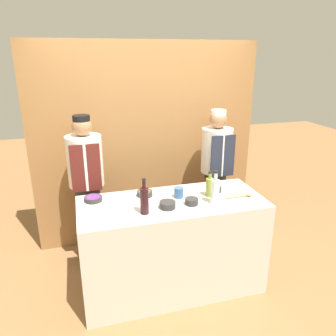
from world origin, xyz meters
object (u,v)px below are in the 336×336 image
Objects in this scene: sauce_bowl_brown at (145,193)px; chef_left at (87,186)px; cutting_board at (106,213)px; wooden_spoon at (243,196)px; chef_right at (216,174)px; sauce_bowl_purple at (93,199)px; bottle_wine at (144,200)px; bottle_oil at (210,187)px; sauce_bowl_white at (167,204)px; cup_blue at (179,192)px; bottle_clear at (215,191)px; sauce_bowl_green at (214,189)px; sauce_bowl_orange at (192,201)px.

chef_left is (-0.53, 0.51, -0.07)m from sauce_bowl_brown.
sauce_bowl_brown reaches higher than cutting_board.
chef_left is (-1.43, 0.79, -0.06)m from wooden_spoon.
chef_right reaches higher than wooden_spoon.
bottle_wine reaches higher than sauce_bowl_purple.
cutting_board is 1.01m from bottle_oil.
sauce_bowl_white is 0.96× the size of sauce_bowl_brown.
chef_left reaches higher than cutting_board.
bottle_wine is 1.19× the size of wooden_spoon.
chef_right is (1.50, 0.00, -0.00)m from chef_left.
sauce_bowl_white is 0.09× the size of chef_right.
bottle_oil is (1.00, 0.11, 0.09)m from cutting_board.
chef_left is (-0.12, 0.80, -0.06)m from cutting_board.
sauce_bowl_brown is 0.42× the size of cutting_board.
chef_right is at bearing 30.18° from cutting_board.
sauce_bowl_purple is 0.62× the size of wooden_spoon.
sauce_bowl_purple is 1.64× the size of cup_blue.
sauce_bowl_brown is at bearing 163.59° from bottle_oil.
bottle_wine is 1.02× the size of bottle_clear.
sauce_bowl_green reaches higher than cutting_board.
bottle_clear is 1.17× the size of wooden_spoon.
chef_left reaches higher than bottle_wine.
chef_right is at bearing 53.70° from sauce_bowl_orange.
sauce_bowl_brown is 0.60× the size of bottle_oil.
sauce_bowl_brown is at bearing 140.74° from sauce_bowl_orange.
sauce_bowl_green is at bearing -25.84° from chef_left.
wooden_spoon is at bearing -94.72° from chef_right.
bottle_clear is at bearing -95.86° from bottle_oil.
bottle_wine is (-0.68, -0.19, 0.03)m from bottle_oil.
sauce_bowl_orange is 0.83× the size of sauce_bowl_white.
bottle_wine is 0.46m from cup_blue.
sauce_bowl_purple is 1.14× the size of sauce_bowl_white.
sauce_bowl_green is 1.36m from chef_left.
bottle_wine is at bearing -140.18° from chef_right.
wooden_spoon is (1.39, -0.30, -0.01)m from sauce_bowl_purple.
sauce_bowl_white is 1.06m from chef_left.
chef_left reaches higher than sauce_bowl_green.
cutting_board is (0.09, -0.31, -0.01)m from sauce_bowl_purple.
bottle_clear is 0.36m from cup_blue.
cutting_board is at bearing -173.55° from bottle_oil.
chef_left is at bearing 117.25° from bottle_wine.
chef_right reaches higher than sauce_bowl_white.
cup_blue is (-0.28, 0.22, -0.07)m from bottle_clear.
sauce_bowl_green is at bearing 34.85° from sauce_bowl_orange.
bottle_oil reaches higher than sauce_bowl_purple.
chef_right reaches higher than cup_blue.
sauce_bowl_brown is 0.50m from cutting_board.
sauce_bowl_brown is at bearing -1.69° from sauce_bowl_purple.
bottle_oil reaches higher than sauce_bowl_white.
sauce_bowl_green is (0.55, 0.23, -0.01)m from sauce_bowl_white.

